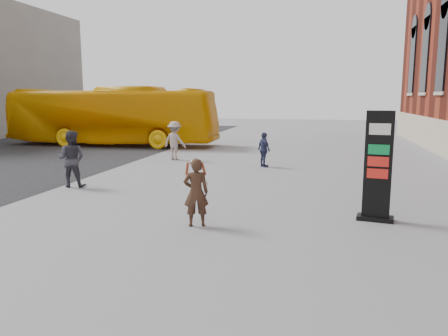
% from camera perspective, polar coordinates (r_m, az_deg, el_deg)
% --- Properties ---
extents(ground, '(100.00, 100.00, 0.00)m').
position_cam_1_polar(ground, '(10.45, -7.36, -7.28)').
color(ground, '#9E9EA3').
extents(info_pylon, '(0.90, 0.55, 2.65)m').
position_cam_1_polar(info_pylon, '(11.03, 19.48, 0.18)').
color(info_pylon, black).
rests_on(info_pylon, ground).
extents(woman, '(0.73, 0.69, 1.59)m').
position_cam_1_polar(woman, '(10.06, -3.68, -3.09)').
color(woman, black).
rests_on(woman, ground).
extents(bus, '(12.92, 3.32, 3.58)m').
position_cam_1_polar(bus, '(27.90, -14.31, 6.57)').
color(bus, '#E7A106').
rests_on(bus, road).
extents(pedestrian_a, '(1.01, 0.84, 1.87)m').
position_cam_1_polar(pedestrian_a, '(15.29, -19.29, 1.13)').
color(pedestrian_a, '#313039').
rests_on(pedestrian_a, ground).
extents(pedestrian_b, '(1.33, 1.01, 1.83)m').
position_cam_1_polar(pedestrian_b, '(20.80, -6.45, 3.56)').
color(pedestrian_b, gray).
rests_on(pedestrian_b, ground).
extents(pedestrian_c, '(0.83, 0.91, 1.49)m').
position_cam_1_polar(pedestrian_c, '(18.66, 5.25, 2.40)').
color(pedestrian_c, navy).
rests_on(pedestrian_c, ground).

